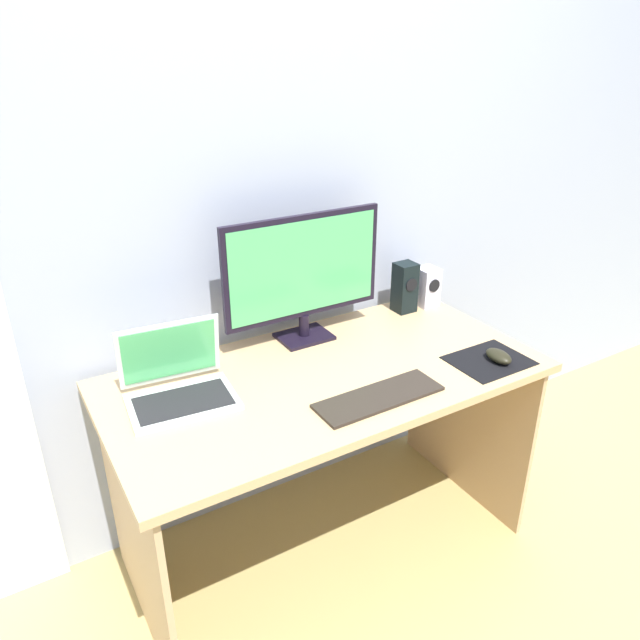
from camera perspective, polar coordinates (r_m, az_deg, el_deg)
ground_plane at (r=2.33m, az=0.51°, el=-20.58°), size 8.00×8.00×0.00m
wall_back at (r=2.01m, az=-5.32°, el=13.07°), size 6.00×0.04×2.50m
desk at (r=1.96m, az=0.57°, el=-8.86°), size 1.37×0.69×0.72m
monitor at (r=1.99m, az=-1.58°, el=4.53°), size 0.58×0.14×0.44m
speaker_right at (r=2.36m, az=10.15°, el=3.15°), size 0.08×0.09×0.15m
speaker_near_monitor at (r=2.29m, az=8.08°, el=3.10°), size 0.08×0.08×0.19m
laptop at (r=1.78m, az=-13.38°, el=-6.03°), size 0.32×0.27×0.21m
keyboard_external at (r=1.76m, az=5.63°, el=-7.33°), size 0.39×0.13×0.01m
mousepad at (r=2.02m, az=15.81°, el=-3.74°), size 0.25×0.20×0.00m
mouse at (r=2.02m, az=16.67°, el=-3.32°), size 0.07×0.10×0.04m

